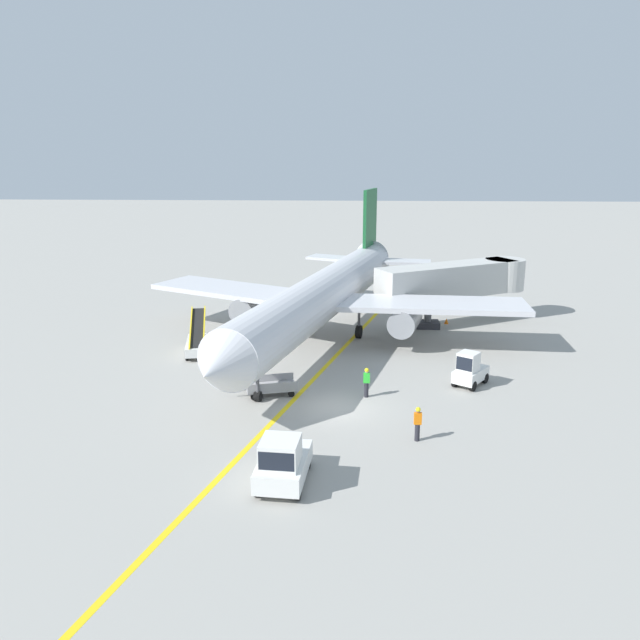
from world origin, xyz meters
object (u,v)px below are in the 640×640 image
Objects in this scene: safety_cone_nose_left at (446,321)px; baggage_tug_near_wing at (470,371)px; ground_crew_wing_walker at (418,423)px; pushback_tug at (282,462)px; ground_crew_marshaller at (367,382)px; belt_loader_forward_hold at (198,342)px; airliner at (324,295)px; jet_bridge at (462,279)px; baggage_cart_loaded at (271,387)px; safety_cone_nose_right at (298,319)px.

baggage_tug_near_wing is at bearing -92.90° from safety_cone_nose_left.
pushback_tug is at bearing -143.83° from ground_crew_wing_walker.
baggage_tug_near_wing is at bearing 63.17° from ground_crew_wing_walker.
belt_loader_forward_hold is at bearing 146.66° from ground_crew_marshaller.
pushback_tug is at bearing -92.44° from airliner.
ground_crew_wing_walker is 21.76m from safety_cone_nose_left.
pushback_tug is (-11.51, -25.96, -2.55)m from jet_bridge.
baggage_tug_near_wing is (9.71, 11.81, -0.07)m from pushback_tug.
belt_loader_forward_hold is at bearing 128.86° from baggage_cart_loaded.
safety_cone_nose_left is at bearing 78.11° from ground_crew_wing_walker.
safety_cone_nose_left is at bearing 28.45° from airliner.
airliner is at bearing 107.44° from ground_crew_wing_walker.
belt_loader_forward_hold is (-8.45, -3.31, -2.64)m from airliner.
jet_bridge is 21.07m from baggage_cart_loaded.
safety_cone_nose_left is at bearing 87.10° from baggage_tug_near_wing.
baggage_tug_near_wing is (8.84, -8.64, -2.49)m from airliner.
belt_loader_forward_hold is 9.37m from baggage_cart_loaded.
airliner reaches higher than safety_cone_nose_right.
belt_loader_forward_hold is 10.54m from safety_cone_nose_right.
airliner is 9.07× the size of baggage_cart_loaded.
jet_bridge is 21.21m from belt_loader_forward_hold.
airliner is at bearing 21.37° from belt_loader_forward_hold.
ground_crew_marshaller is at bearing 69.42° from pushback_tug.
belt_loader_forward_hold is (-19.09, -8.82, -2.77)m from jet_bridge.
airliner reaches higher than ground_crew_marshaller.
safety_cone_nose_left is at bearing -162.53° from jet_bridge.
pushback_tug is at bearing -110.58° from ground_crew_marshaller.
ground_crew_wing_walker is 22.63m from safety_cone_nose_right.
safety_cone_nose_left is (12.12, 15.77, -0.25)m from baggage_cart_loaded.
pushback_tug is at bearing -80.18° from baggage_cart_loaded.
airliner reaches higher than jet_bridge.
baggage_cart_loaded is 19.89m from safety_cone_nose_left.
jet_bridge is 28.28× the size of safety_cone_nose_left.
safety_cone_nose_left is at bearing 66.95° from ground_crew_marshaller.
airliner is at bearing 135.66° from baggage_tug_near_wing.
belt_loader_forward_hold is at bearing 162.86° from baggage_tug_near_wing.
ground_crew_marshaller is 3.86× the size of safety_cone_nose_left.
ground_crew_marshaller is (11.24, -7.40, 0.13)m from belt_loader_forward_hold.
ground_crew_marshaller is 16.79m from safety_cone_nose_right.
safety_cone_nose_left is at bearing 52.46° from baggage_cart_loaded.
baggage_cart_loaded is 2.26× the size of ground_crew_marshaller.
baggage_cart_loaded is at bearing -129.36° from jet_bridge.
baggage_tug_near_wing reaches higher than ground_crew_marshaller.
jet_bridge is at bearing 17.47° from safety_cone_nose_left.
safety_cone_nose_left is (17.99, 8.48, -0.56)m from belt_loader_forward_hold.
safety_cone_nose_left is at bearing 67.88° from pushback_tug.
pushback_tug is 7.35m from ground_crew_wing_walker.
safety_cone_nose_right is at bearing 89.16° from baggage_cart_loaded.
ground_crew_marshaller is 1.00× the size of ground_crew_wing_walker.
baggage_tug_near_wing is at bearing 18.82° from ground_crew_marshaller.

